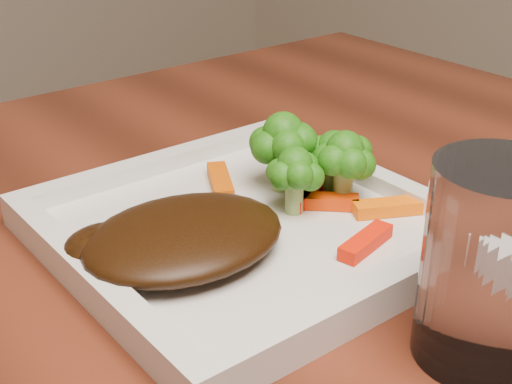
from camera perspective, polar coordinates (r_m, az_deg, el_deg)
plate at (r=0.54m, az=-0.84°, el=-3.27°), size 0.27×0.27×0.01m
steak at (r=0.49m, az=-5.78°, el=-3.58°), size 0.15×0.12×0.03m
broccoli_0 at (r=0.57m, az=2.16°, el=3.42°), size 0.08×0.08×0.07m
broccoli_1 at (r=0.57m, az=6.22°, el=2.86°), size 0.06×0.06×0.06m
broccoli_2 at (r=0.56m, az=7.05°, el=1.97°), size 0.07×0.07×0.06m
broccoli_3 at (r=0.54m, az=3.12°, el=1.31°), size 0.05×0.05×0.06m
carrot_0 at (r=0.51m, az=8.77°, el=-3.96°), size 0.05×0.03×0.01m
carrot_1 at (r=0.56m, az=10.83°, el=-1.17°), size 0.06×0.04×0.01m
carrot_3 at (r=0.61m, az=4.03°, el=1.86°), size 0.05×0.04×0.01m
carrot_4 at (r=0.59m, az=-2.88°, el=0.88°), size 0.04×0.06×0.01m
carrot_5 at (r=0.56m, az=5.45°, el=-0.73°), size 0.05×0.05×0.01m
carrot_6 at (r=0.57m, az=3.92°, el=-0.22°), size 0.05×0.03×0.01m
drinking_glass at (r=0.42m, az=18.33°, el=-5.63°), size 0.08×0.08×0.12m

